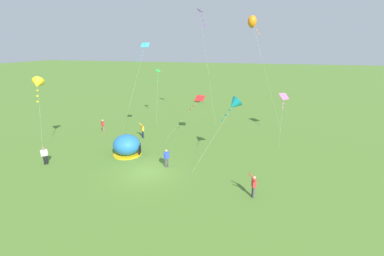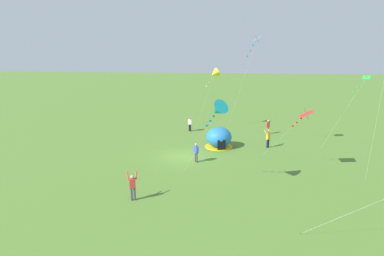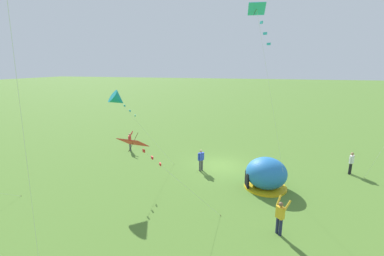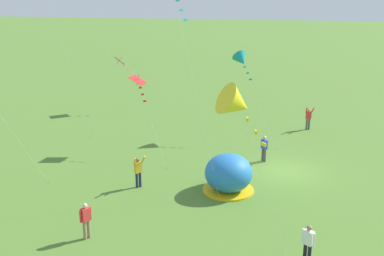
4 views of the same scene
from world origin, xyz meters
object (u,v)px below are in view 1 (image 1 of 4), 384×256
(person_strolling, at_px, (45,155))
(kite_purple, at_px, (201,15))
(person_near_tent, at_px, (143,130))
(kite_cyan, at_px, (143,50))
(person_center_field, at_px, (167,157))
(kite_yellow, at_px, (38,84))
(person_with_toddler, at_px, (103,125))
(popup_tent, at_px, (127,145))
(kite_pink, at_px, (284,98))
(kite_red, at_px, (199,100))
(kite_green, at_px, (158,74))
(person_far_back, at_px, (254,185))
(kite_teal, at_px, (234,104))
(kite_orange, at_px, (252,21))

(person_strolling, relative_size, kite_purple, 0.11)
(person_near_tent, height_order, kite_cyan, kite_cyan)
(person_center_field, bearing_deg, kite_yellow, 178.51)
(person_with_toddler, bearing_deg, kite_cyan, -17.74)
(person_near_tent, bearing_deg, kite_purple, 58.20)
(popup_tent, relative_size, kite_cyan, 0.26)
(person_with_toddler, xyz_separation_m, kite_cyan, (7.25, -2.32, 9.24))
(person_center_field, relative_size, kite_pink, 0.23)
(kite_red, height_order, kite_green, kite_green)
(person_far_back, height_order, kite_red, kite_red)
(person_with_toddler, bearing_deg, popup_tent, -40.69)
(person_center_field, distance_m, kite_cyan, 11.11)
(kite_green, bearing_deg, kite_yellow, -112.86)
(person_far_back, bearing_deg, kite_cyan, 146.63)
(popup_tent, xyz_separation_m, person_near_tent, (-0.63, 4.96, 0.00))
(kite_purple, distance_m, kite_cyan, 11.35)
(person_strolling, bearing_deg, kite_pink, 36.41)
(person_near_tent, bearing_deg, person_strolling, -121.80)
(person_strolling, relative_size, kite_cyan, 0.16)
(kite_cyan, relative_size, kite_teal, 1.71)
(person_with_toddler, bearing_deg, kite_green, 62.83)
(person_strolling, bearing_deg, person_with_toddler, 90.64)
(kite_orange, bearing_deg, popup_tent, -127.63)
(person_far_back, xyz_separation_m, kite_green, (-14.69, 18.38, 5.69))
(popup_tent, relative_size, kite_yellow, 0.36)
(kite_pink, relative_size, kite_yellow, 0.96)
(kite_pink, bearing_deg, person_strolling, -143.59)
(person_near_tent, xyz_separation_m, kite_green, (-1.41, 8.81, 5.69))
(kite_yellow, bearing_deg, kite_cyan, 25.27)
(person_with_toddler, distance_m, person_far_back, 21.46)
(kite_red, xyz_separation_m, kite_yellow, (-14.13, -8.26, 2.40))
(person_strolling, distance_m, kite_orange, 27.89)
(kite_purple, bearing_deg, person_far_back, -65.09)
(kite_teal, xyz_separation_m, kite_red, (-4.71, 6.38, -1.06))
(kite_purple, xyz_separation_m, kite_orange, (6.44, 0.99, -0.80))
(kite_purple, bearing_deg, kite_orange, 8.75)
(kite_purple, relative_size, kite_pink, 2.05)
(person_center_field, xyz_separation_m, kite_red, (0.86, 8.60, 3.66))
(kite_purple, bearing_deg, kite_yellow, -131.67)
(kite_purple, distance_m, kite_orange, 6.57)
(kite_teal, relative_size, kite_yellow, 0.83)
(kite_purple, relative_size, kite_yellow, 1.96)
(person_near_tent, xyz_separation_m, kite_yellow, (-7.76, -6.24, 6.02))
(person_strolling, xyz_separation_m, kite_teal, (16.66, 4.63, 4.72))
(kite_teal, bearing_deg, kite_pink, 66.19)
(person_center_field, height_order, kite_green, kite_green)
(kite_orange, xyz_separation_m, kite_yellow, (-19.26, -15.39, -6.45))
(kite_pink, xyz_separation_m, kite_teal, (-5.01, -11.35, 1.31))
(kite_purple, bearing_deg, kite_cyan, -109.27)
(popup_tent, xyz_separation_m, person_strolling, (-6.21, -4.05, -0.03))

